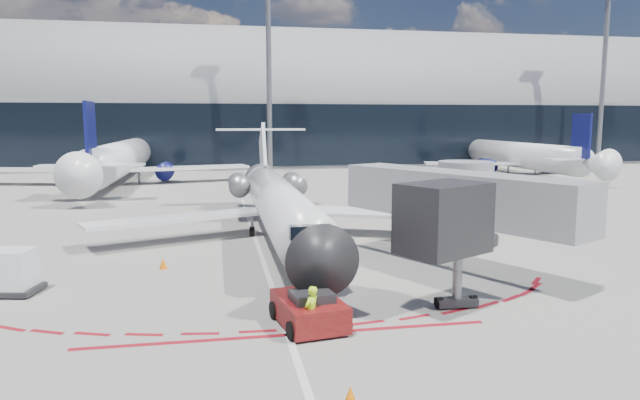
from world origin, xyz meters
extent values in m
plane|color=gray|center=(0.00, 0.00, 0.00)|extent=(260.00, 260.00, 0.00)
cube|color=silver|center=(0.00, 2.00, 0.01)|extent=(0.25, 40.00, 0.01)
cube|color=maroon|center=(0.00, -11.50, 0.01)|extent=(14.00, 0.25, 0.01)
cube|color=gray|center=(0.00, 65.00, 5.00)|extent=(150.00, 24.00, 10.00)
cylinder|color=gray|center=(0.00, 65.00, 10.00)|extent=(150.00, 24.00, 24.00)
cube|color=black|center=(0.00, 52.95, 5.00)|extent=(150.00, 0.20, 9.00)
cube|color=gray|center=(9.00, -4.50, 3.60)|extent=(8.22, 12.61, 2.30)
cube|color=black|center=(5.95, -10.24, 3.60)|extent=(3.86, 3.44, 2.60)
cylinder|color=slate|center=(6.75, -9.84, 1.20)|extent=(0.36, 0.36, 2.40)
cube|color=black|center=(6.75, -9.84, 0.22)|extent=(1.60, 0.60, 0.30)
cylinder|color=gray|center=(12.05, 1.24, 2.40)|extent=(3.20, 3.20, 4.80)
cylinder|color=black|center=(12.05, 1.24, 0.25)|extent=(4.00, 4.00, 0.50)
cylinder|color=slate|center=(5.00, 48.00, 12.50)|extent=(0.70, 0.70, 25.00)
cylinder|color=slate|center=(55.00, 48.00, 12.50)|extent=(0.70, 0.70, 25.00)
cylinder|color=white|center=(1.33, 2.83, 2.31)|extent=(2.65, 21.60, 2.65)
cone|color=black|center=(1.33, -9.34, 2.31)|extent=(2.65, 2.75, 2.65)
cone|color=white|center=(1.33, 15.40, 2.31)|extent=(2.65, 3.53, 2.65)
cube|color=black|center=(1.33, -7.77, 2.85)|extent=(1.67, 1.37, 0.54)
cube|color=white|center=(-4.76, 4.31, 1.42)|extent=(10.52, 6.23, 0.30)
cube|color=white|center=(7.41, 4.31, 1.42)|extent=(10.52, 6.23, 0.30)
cube|color=white|center=(1.33, 14.42, 4.66)|extent=(0.25, 4.61, 4.69)
cube|color=white|center=(1.33, 16.48, 6.43)|extent=(7.07, 1.57, 0.16)
cylinder|color=slate|center=(-0.69, 11.47, 2.55)|extent=(1.47, 3.34, 1.47)
cylinder|color=slate|center=(3.34, 11.47, 2.55)|extent=(1.47, 3.34, 1.47)
cylinder|color=black|center=(1.33, -6.20, 0.27)|extent=(0.22, 0.55, 0.55)
cylinder|color=black|center=(-0.15, 5.29, 0.31)|extent=(0.29, 0.63, 0.63)
cylinder|color=black|center=(2.80, 5.29, 0.31)|extent=(0.29, 0.63, 0.63)
cylinder|color=slate|center=(1.33, -6.20, 0.54)|extent=(0.18, 0.18, 1.08)
cube|color=#510B0D|center=(0.84, -10.72, 0.55)|extent=(2.49, 3.47, 0.89)
cube|color=black|center=(0.89, -11.01, 1.14)|extent=(1.57, 1.41, 0.35)
cylinder|color=slate|center=(0.47, -8.56, 0.35)|extent=(0.53, 2.56, 0.10)
cylinder|color=black|center=(0.09, -11.95, 0.32)|extent=(0.38, 0.67, 0.64)
cylinder|color=black|center=(1.95, -11.63, 0.32)|extent=(0.38, 0.67, 0.64)
cylinder|color=black|center=(-0.28, -9.80, 0.32)|extent=(0.38, 0.67, 0.64)
cylinder|color=black|center=(1.58, -9.48, 0.32)|extent=(0.38, 0.67, 0.64)
imported|color=#C7FF1A|center=(0.74, -11.83, 0.88)|extent=(0.75, 0.75, 1.76)
cube|color=black|center=(-10.69, -4.87, 0.18)|extent=(2.30, 2.06, 0.22)
cube|color=white|center=(-10.69, -4.87, 1.08)|extent=(1.87, 1.79, 1.60)
cylinder|color=black|center=(-10.03, -5.66, 0.10)|extent=(0.14, 0.22, 0.20)
cylinder|color=black|center=(-11.34, -4.07, 0.10)|extent=(0.14, 0.22, 0.20)
cylinder|color=black|center=(-9.77, -4.39, 0.10)|extent=(0.14, 0.22, 0.20)
cone|color=orange|center=(-4.91, -1.84, 0.27)|extent=(0.39, 0.39, 0.54)
cone|color=orange|center=(0.98, -16.42, 0.23)|extent=(0.33, 0.33, 0.46)
camera|label=1|loc=(-2.25, -29.77, 7.19)|focal=32.00mm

